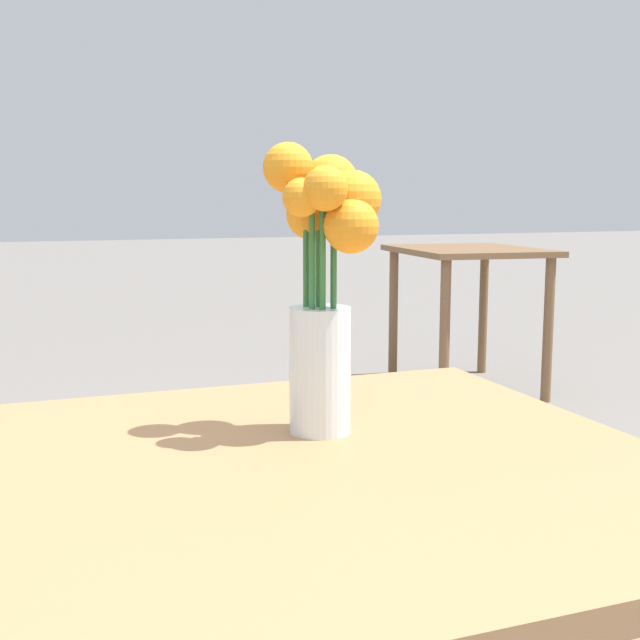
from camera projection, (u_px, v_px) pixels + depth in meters
name	position (u px, v px, depth m)	size (l,w,h in m)	color
table_front	(302.00, 561.00, 0.89)	(0.81, 0.76, 0.72)	#9E7047
flower_vase	(324.00, 279.00, 0.95)	(0.13, 0.13, 0.35)	silver
table_back	(467.00, 272.00, 4.20)	(0.77, 0.91, 0.76)	brown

